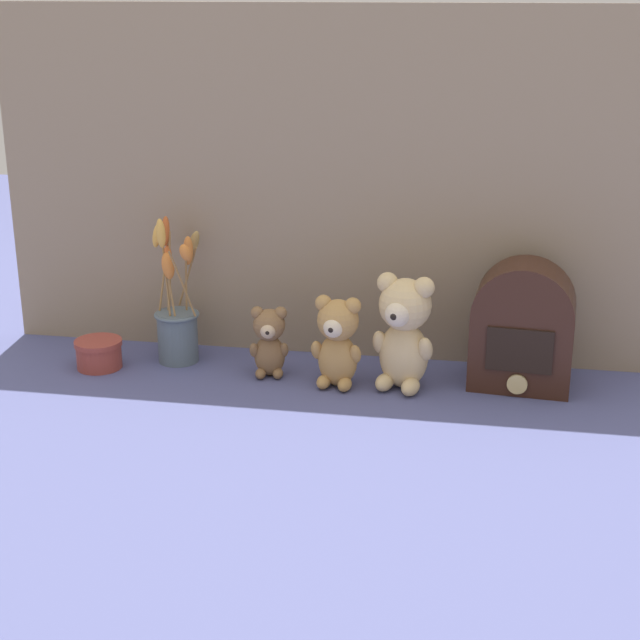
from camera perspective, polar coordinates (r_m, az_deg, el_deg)
ground_plane at (r=2.01m, az=-0.10°, el=-3.56°), size 4.00×4.00×0.00m
backdrop_wall at (r=2.06m, az=0.71°, el=7.72°), size 1.45×0.02×0.74m
teddy_bear_large at (r=1.94m, az=4.89°, el=-0.59°), size 0.13×0.12×0.24m
teddy_bear_medium at (r=1.96m, az=1.02°, el=-1.17°), size 0.10×0.10×0.19m
teddy_bear_small at (r=2.02m, az=-2.97°, el=-1.18°), size 0.08×0.08×0.15m
flower_vase at (r=2.11m, az=-8.32°, el=0.04°), size 0.12×0.15×0.32m
vintage_radio at (r=1.99m, az=11.71°, el=-0.47°), size 0.21×0.14×0.26m
decorative_tin_tall at (r=2.12m, az=-12.74°, el=-1.92°), size 0.10×0.10×0.06m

